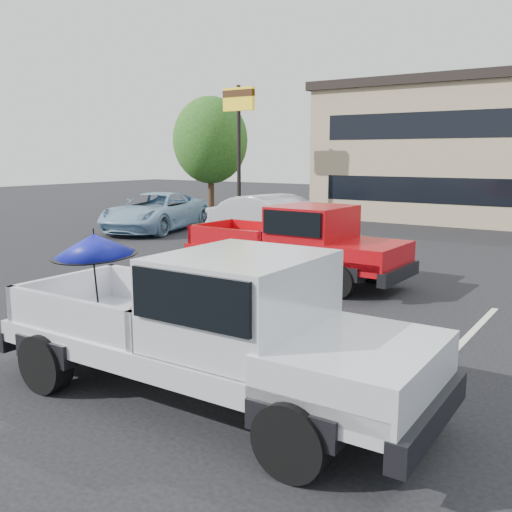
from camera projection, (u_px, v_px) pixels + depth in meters
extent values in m
plane|color=black|center=(238.00, 343.00, 9.17)|extent=(90.00, 90.00, 0.00)
cube|color=silver|center=(180.00, 293.00, 12.45)|extent=(0.12, 5.00, 0.01)
cube|color=silver|center=(462.00, 343.00, 9.15)|extent=(0.12, 5.00, 0.01)
cylinder|color=black|center=(239.00, 154.00, 25.58)|extent=(0.18, 0.18, 6.00)
cube|color=yellow|center=(239.00, 99.00, 25.16)|extent=(1.60, 0.18, 1.00)
cube|color=#381E0C|center=(239.00, 93.00, 25.11)|extent=(1.60, 0.22, 0.30)
cylinder|color=#332114|center=(211.00, 188.00, 30.54)|extent=(0.32, 0.32, 2.42)
ellipsoid|color=#1B4B15|center=(210.00, 140.00, 30.10)|extent=(3.96, 3.96, 4.55)
cylinder|color=black|center=(46.00, 363.00, 7.23)|extent=(0.76, 0.29, 0.76)
cylinder|color=black|center=(148.00, 327.00, 8.74)|extent=(0.76, 0.29, 0.76)
cylinder|color=black|center=(292.00, 440.00, 5.28)|extent=(0.76, 0.29, 0.76)
cylinder|color=black|center=(369.00, 376.00, 6.79)|extent=(0.76, 0.29, 0.76)
cube|color=silver|center=(205.00, 348.00, 6.93)|extent=(5.41, 1.98, 0.28)
cube|color=silver|center=(359.00, 364.00, 5.81)|extent=(1.52, 1.94, 0.46)
cube|color=black|center=(430.00, 417.00, 5.47)|extent=(0.22, 1.96, 0.30)
cube|color=black|center=(60.00, 325.00, 8.45)|extent=(0.20, 1.96, 0.28)
cube|color=silver|center=(242.00, 300.00, 6.51)|extent=(1.67, 1.86, 1.05)
cube|color=black|center=(242.00, 282.00, 6.48)|extent=(1.52, 1.96, 0.55)
cube|color=black|center=(121.00, 324.00, 7.71)|extent=(2.32, 1.86, 0.10)
cube|color=silver|center=(164.00, 290.00, 8.37)|extent=(2.30, 0.12, 0.50)
cube|color=silver|center=(67.00, 317.00, 6.94)|extent=(2.30, 0.12, 0.50)
cube|color=silver|center=(66.00, 292.00, 8.25)|extent=(0.12, 1.84, 0.50)
cube|color=silver|center=(183.00, 315.00, 7.06)|extent=(0.12, 1.84, 0.50)
ellipsoid|color=brown|center=(143.00, 314.00, 7.48)|extent=(0.44, 0.37, 0.29)
cylinder|color=brown|center=(153.00, 320.00, 7.30)|extent=(0.06, 0.06, 0.22)
cylinder|color=brown|center=(160.00, 318.00, 7.42)|extent=(0.06, 0.06, 0.22)
ellipsoid|color=brown|center=(151.00, 302.00, 7.36)|extent=(0.28, 0.25, 0.39)
cylinder|color=red|center=(152.00, 293.00, 7.33)|extent=(0.19, 0.19, 0.04)
sphere|color=brown|center=(156.00, 286.00, 7.28)|extent=(0.21, 0.21, 0.21)
cone|color=black|center=(162.00, 289.00, 7.22)|extent=(0.15, 0.10, 0.10)
cone|color=black|center=(151.00, 279.00, 7.23)|extent=(0.07, 0.07, 0.11)
cone|color=black|center=(157.00, 277.00, 7.32)|extent=(0.07, 0.07, 0.11)
cylinder|color=brown|center=(134.00, 318.00, 7.58)|extent=(0.26, 0.05, 0.09)
cylinder|color=black|center=(96.00, 286.00, 7.37)|extent=(0.02, 0.10, 1.05)
cone|color=#11179C|center=(94.00, 245.00, 7.28)|extent=(1.10, 1.12, 0.36)
cylinder|color=black|center=(94.00, 232.00, 7.25)|extent=(0.02, 0.02, 0.10)
cylinder|color=black|center=(95.00, 255.00, 7.30)|extent=(1.10, 1.10, 0.09)
cylinder|color=black|center=(211.00, 263.00, 13.98)|extent=(0.75, 0.29, 0.74)
cylinder|color=black|center=(253.00, 253.00, 15.42)|extent=(0.75, 0.29, 0.74)
cylinder|color=black|center=(339.00, 281.00, 11.99)|extent=(0.75, 0.29, 0.74)
cylinder|color=black|center=(374.00, 267.00, 13.43)|extent=(0.75, 0.29, 0.74)
cube|color=#B10910|center=(292.00, 254.00, 13.62)|extent=(5.28, 1.99, 0.27)
cube|color=#B10910|center=(368.00, 253.00, 12.48)|extent=(1.50, 1.90, 0.45)
cube|color=black|center=(399.00, 274.00, 12.13)|extent=(0.24, 1.91, 0.29)
cube|color=black|center=(207.00, 250.00, 15.17)|extent=(0.22, 1.91, 0.27)
cube|color=#B10910|center=(312.00, 228.00, 13.20)|extent=(1.64, 1.83, 1.02)
cube|color=black|center=(312.00, 219.00, 13.17)|extent=(1.50, 1.92, 0.53)
cube|color=black|center=(245.00, 246.00, 14.42)|extent=(2.28, 1.84, 0.10)
cube|color=#B10910|center=(264.00, 231.00, 15.04)|extent=(2.24, 0.15, 0.49)
cube|color=#B10910|center=(224.00, 238.00, 13.68)|extent=(2.24, 0.15, 0.49)
cube|color=#B10910|center=(212.00, 231.00, 14.97)|extent=(0.14, 1.79, 0.49)
cube|color=#B10910|center=(280.00, 238.00, 13.76)|extent=(0.14, 1.79, 0.49)
imported|color=#A2A4A9|center=(279.00, 223.00, 18.11)|extent=(5.44, 2.79, 1.71)
imported|color=#86ABC8|center=(156.00, 212.00, 22.53)|extent=(3.76, 5.87, 1.51)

